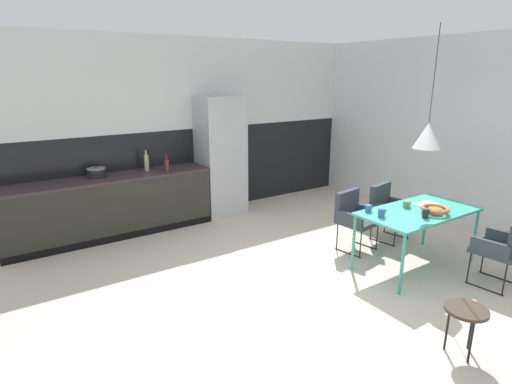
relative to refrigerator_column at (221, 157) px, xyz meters
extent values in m
plane|color=beige|center=(-0.29, -3.03, -1.01)|extent=(8.97, 8.97, 0.00)
cube|color=black|center=(-0.29, 0.36, -0.27)|extent=(6.50, 0.12, 1.48)
cube|color=silver|center=(-0.29, 0.36, 1.20)|extent=(6.50, 0.12, 1.48)
cube|color=silver|center=(2.90, -3.03, 0.47)|extent=(0.12, 6.90, 2.95)
cube|color=#2B2C23|center=(-1.89, 0.00, -0.58)|extent=(3.01, 0.60, 0.87)
cube|color=#382B30|center=(-1.89, 0.00, -0.12)|extent=(3.04, 0.63, 0.04)
cube|color=black|center=(-1.89, -0.30, -0.96)|extent=(3.01, 0.01, 0.10)
cube|color=#ADAFB2|center=(0.00, 0.00, 0.00)|extent=(0.73, 0.60, 2.02)
cube|color=teal|center=(1.01, -3.20, -0.27)|extent=(1.52, 0.79, 0.03)
cylinder|color=teal|center=(0.29, -2.84, -0.65)|extent=(0.04, 0.04, 0.72)
cylinder|color=teal|center=(1.73, -2.84, -0.65)|extent=(0.04, 0.04, 0.72)
cylinder|color=teal|center=(0.29, -3.56, -0.65)|extent=(0.04, 0.04, 0.72)
cylinder|color=teal|center=(1.73, -3.56, -0.65)|extent=(0.04, 0.04, 0.72)
cube|color=#303A40|center=(1.48, -2.44, -0.60)|extent=(0.55, 0.54, 0.06)
cube|color=#304142|center=(1.45, -2.24, -0.39)|extent=(0.46, 0.16, 0.38)
cube|color=#2C3842|center=(1.70, -2.40, -0.50)|extent=(0.12, 0.42, 0.14)
cube|color=#2E3D3F|center=(1.27, -2.48, -0.50)|extent=(0.12, 0.42, 0.14)
cylinder|color=black|center=(1.71, -2.59, -0.82)|extent=(0.02, 0.02, 0.38)
cylinder|color=black|center=(1.32, -2.66, -0.82)|extent=(0.02, 0.02, 0.38)
cylinder|color=black|center=(1.65, -2.22, -0.82)|extent=(0.02, 0.02, 0.38)
cylinder|color=black|center=(1.25, -2.29, -0.82)|extent=(0.02, 0.02, 0.38)
cylinder|color=black|center=(1.68, -2.40, -1.00)|extent=(0.09, 0.41, 0.02)
cylinder|color=black|center=(1.29, -2.47, -1.00)|extent=(0.09, 0.41, 0.02)
cube|color=#303A40|center=(1.38, -3.99, -0.58)|extent=(0.54, 0.52, 0.06)
cube|color=#323B41|center=(1.16, -4.02, -0.48)|extent=(0.10, 0.42, 0.14)
cube|color=#313A41|center=(1.60, -3.96, -0.48)|extent=(0.10, 0.42, 0.14)
cylinder|color=black|center=(1.16, -3.83, -0.81)|extent=(0.02, 0.02, 0.40)
cylinder|color=black|center=(1.56, -3.78, -0.81)|extent=(0.02, 0.02, 0.40)
cylinder|color=black|center=(1.21, -4.21, -0.81)|extent=(0.02, 0.02, 0.40)
cylinder|color=black|center=(1.18, -4.02, -1.00)|extent=(0.07, 0.41, 0.02)
cylinder|color=black|center=(1.58, -3.97, -1.00)|extent=(0.07, 0.41, 0.02)
cube|color=#303A40|center=(0.79, -2.44, -0.59)|extent=(0.55, 0.53, 0.06)
cube|color=#323643|center=(0.76, -2.24, -0.38)|extent=(0.46, 0.15, 0.37)
cube|color=#333A43|center=(1.01, -2.41, -0.49)|extent=(0.11, 0.42, 0.14)
cube|color=#313C42|center=(0.58, -2.47, -0.49)|extent=(0.11, 0.42, 0.14)
cylinder|color=black|center=(1.02, -2.60, -0.81)|extent=(0.02, 0.02, 0.39)
cylinder|color=black|center=(0.62, -2.66, -0.81)|extent=(0.02, 0.02, 0.39)
cylinder|color=black|center=(0.96, -2.22, -0.81)|extent=(0.02, 0.02, 0.39)
cylinder|color=black|center=(0.57, -2.28, -0.81)|extent=(0.02, 0.02, 0.39)
cylinder|color=black|center=(0.99, -2.41, -1.00)|extent=(0.08, 0.41, 0.02)
cylinder|color=black|center=(0.59, -2.47, -1.00)|extent=(0.08, 0.41, 0.02)
cylinder|color=#B2662D|center=(1.06, -3.38, -0.22)|extent=(0.15, 0.15, 0.07)
torus|color=#B06335|center=(1.06, -3.38, -0.20)|extent=(0.33, 0.33, 0.05)
cube|color=white|center=(1.21, -3.10, -0.25)|extent=(0.16, 0.18, 0.01)
cube|color=white|center=(1.36, -3.10, -0.25)|extent=(0.16, 0.18, 0.01)
cube|color=#334C8C|center=(1.29, -3.10, -0.24)|extent=(0.01, 0.19, 0.00)
cylinder|color=#335B93|center=(0.42, -3.11, -0.20)|extent=(0.08, 0.08, 0.10)
torus|color=#335B93|center=(0.47, -3.11, -0.20)|extent=(0.07, 0.01, 0.07)
cylinder|color=#5B8456|center=(0.97, -3.05, -0.22)|extent=(0.09, 0.09, 0.08)
torus|color=#5B8456|center=(1.03, -3.05, -0.21)|extent=(0.06, 0.01, 0.06)
cylinder|color=black|center=(0.83, -3.41, -0.20)|extent=(0.07, 0.07, 0.11)
torus|color=black|center=(0.87, -3.41, -0.20)|extent=(0.07, 0.01, 0.07)
cylinder|color=#335B93|center=(0.44, -2.90, -0.21)|extent=(0.07, 0.07, 0.09)
torus|color=#335B93|center=(0.49, -2.90, -0.21)|extent=(0.06, 0.01, 0.06)
cylinder|color=black|center=(-2.02, 0.09, -0.04)|extent=(0.26, 0.26, 0.12)
cylinder|color=gray|center=(-2.02, 0.09, 0.03)|extent=(0.27, 0.27, 0.01)
sphere|color=black|center=(-2.02, 0.09, 0.04)|extent=(0.02, 0.02, 0.02)
cylinder|color=tan|center=(-1.27, 0.09, 0.02)|extent=(0.07, 0.07, 0.25)
cylinder|color=tan|center=(-1.27, 0.09, 0.19)|extent=(0.03, 0.03, 0.07)
cylinder|color=maroon|center=(-1.03, -0.15, -0.01)|extent=(0.07, 0.07, 0.19)
cylinder|color=maroon|center=(-1.03, -0.15, 0.12)|extent=(0.03, 0.03, 0.07)
cylinder|color=#382B21|center=(-0.10, -4.50, -0.58)|extent=(0.36, 0.36, 0.03)
cylinder|color=black|center=(0.02, -4.50, -0.80)|extent=(0.02, 0.02, 0.42)
cylinder|color=black|center=(-0.16, -4.39, -0.80)|extent=(0.02, 0.02, 0.42)
cylinder|color=black|center=(-0.16, -4.61, -0.80)|extent=(0.02, 0.02, 0.42)
cylinder|color=black|center=(1.01, -3.20, 1.35)|extent=(0.01, 0.01, 1.08)
cone|color=silver|center=(1.01, -3.20, 0.66)|extent=(0.31, 0.31, 0.30)
camera|label=1|loc=(-3.29, -6.06, 1.35)|focal=28.69mm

